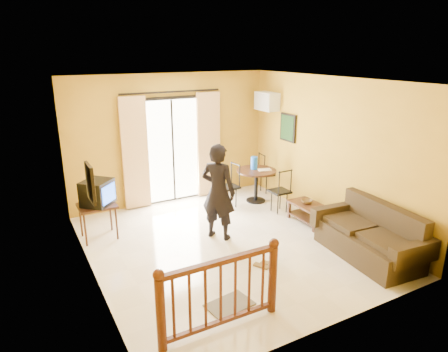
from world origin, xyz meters
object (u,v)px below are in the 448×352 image
coffee_table (309,211)px  standing_person (218,192)px  television (98,193)px  dining_table (256,177)px  sofa (371,238)px

coffee_table → standing_person: size_ratio=0.49×
television → coffee_table: bearing=-64.6°
dining_table → standing_person: 2.00m
television → sofa: 4.69m
sofa → standing_person: size_ratio=1.09×
television → dining_table: 3.47m
sofa → dining_table: bearing=100.2°
dining_table → standing_person: bearing=-143.0°
coffee_table → dining_table: bearing=100.2°
television → dining_table: television is taller
dining_table → coffee_table: size_ratio=1.02×
dining_table → standing_person: size_ratio=0.50×
sofa → standing_person: bearing=140.9°
television → coffee_table: 3.98m
standing_person → coffee_table: bearing=-135.8°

